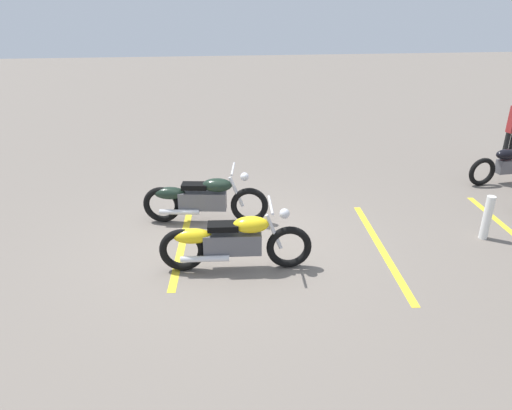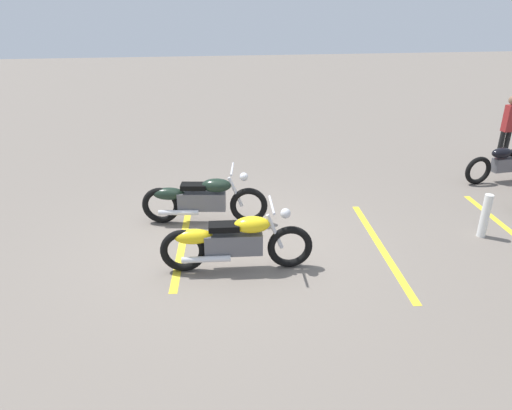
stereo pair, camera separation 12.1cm
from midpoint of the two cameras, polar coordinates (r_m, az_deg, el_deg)
The scene contains 9 objects.
ground_plane at distance 7.60m, azimuth -3.46°, elevation -4.68°, with size 60.00×60.00×0.00m, color slate.
motorcycle_bright_foreground at distance 6.65m, azimuth -3.41°, elevation -4.54°, with size 2.23×0.62×1.04m.
motorcycle_dark_foreground at distance 8.13m, azimuth -7.27°, elevation 0.75°, with size 2.22×0.65×1.04m.
motorcycle_row_center at distance 11.48m, azimuth 28.81°, elevation 4.64°, with size 2.06×0.36×0.78m.
bystander_near_row at distance 12.66m, azimuth 28.62°, elevation 8.62°, with size 0.28×0.22×1.66m.
bollard_post at distance 8.49m, azimuth 26.28°, elevation -1.23°, with size 0.14×0.14×0.76m, color white.
parking_stripe_near at distance 7.80m, azimuth -9.48°, elevation -4.15°, with size 3.20×0.12×0.01m, color yellow.
parking_stripe_mid at distance 7.71m, azimuth 14.82°, elevation -5.02°, with size 3.20×0.12×0.01m, color yellow.
parking_stripe_far at distance 9.04m, azimuth 28.82°, elevation -2.93°, with size 3.20×0.12×0.01m, color yellow.
Camera 2 is at (-0.61, -6.66, 3.61)m, focal length 32.11 mm.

